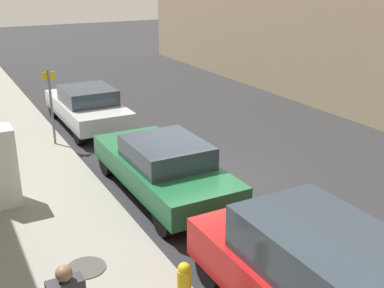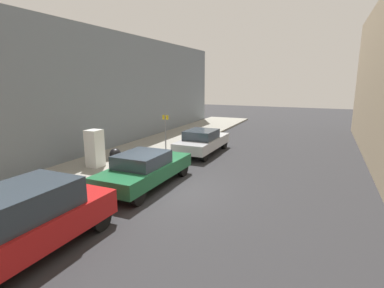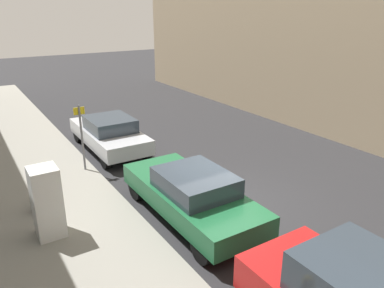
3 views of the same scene
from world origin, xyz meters
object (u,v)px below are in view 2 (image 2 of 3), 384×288
trash_bag (115,154)px  parked_suv_red (22,221)px  street_sign_post (166,132)px  fire_hydrant (27,204)px  parked_sedan_green (145,168)px  parked_sedan_silver (202,141)px  discarded_refrigerator (95,148)px

trash_bag → parked_suv_red: 8.42m
parked_suv_red → street_sign_post: bearing=98.8°
street_sign_post → fire_hydrant: 8.55m
trash_bag → parked_sedan_green: parked_sedan_green is taller
street_sign_post → trash_bag: size_ratio=3.78×
trash_bag → parked_sedan_silver: 5.00m
trash_bag → parked_sedan_green: 4.12m
parked_sedan_green → street_sign_post: bearing=108.8°
fire_hydrant → discarded_refrigerator: bearing=110.4°
parked_suv_red → discarded_refrigerator: bearing=118.4°
street_sign_post → trash_bag: bearing=-131.3°
parked_sedan_green → fire_hydrant: bearing=-111.0°
discarded_refrigerator → parked_sedan_silver: 6.13m
discarded_refrigerator → parked_sedan_silver: size_ratio=0.39×
fire_hydrant → parked_sedan_silver: (1.55, 10.13, 0.17)m
discarded_refrigerator → trash_bag: (0.09, 1.37, -0.59)m
fire_hydrant → parked_suv_red: parked_suv_red is taller
street_sign_post → trash_bag: 2.94m
discarded_refrigerator → parked_sedan_green: size_ratio=0.37×
parked_suv_red → parked_sedan_green: parked_suv_red is taller
trash_bag → parked_sedan_green: size_ratio=0.13×
parked_sedan_silver → parked_suv_red: bearing=-90.0°
discarded_refrigerator → fire_hydrant: size_ratio=2.21×
discarded_refrigerator → street_sign_post: 3.96m
discarded_refrigerator → fire_hydrant: discarded_refrigerator is taller
discarded_refrigerator → parked_suv_red: bearing=-61.6°
parked_suv_red → trash_bag: bearing=113.4°
fire_hydrant → trash_bag: bearing=105.6°
parked_sedan_silver → discarded_refrigerator: bearing=-124.1°
fire_hydrant → trash_bag: size_ratio=1.33×
street_sign_post → parked_suv_red: street_sign_post is taller
trash_bag → parked_sedan_silver: (3.35, 3.71, 0.28)m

